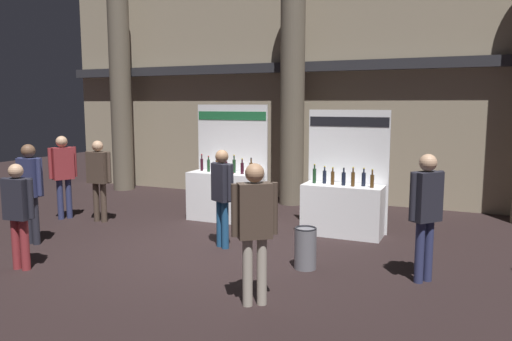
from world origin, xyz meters
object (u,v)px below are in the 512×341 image
at_px(trash_bin, 305,248).
at_px(visitor_3, 99,173).
at_px(visitor_2, 30,185).
at_px(exhibitor_booth_1, 343,204).
at_px(visitor_4, 255,222).
at_px(exhibitor_booth_0, 226,191).
at_px(visitor_7, 222,190).
at_px(visitor_8, 18,208).
at_px(visitor_5, 63,169).
at_px(visitor_6, 426,206).

bearing_deg(trash_bin, visitor_3, 167.10).
distance_m(visitor_2, visitor_3, 1.80).
distance_m(exhibitor_booth_1, visitor_4, 3.72).
relative_size(trash_bin, visitor_3, 0.37).
height_order(exhibitor_booth_0, visitor_7, exhibitor_booth_0).
bearing_deg(visitor_3, exhibitor_booth_0, 26.00).
height_order(exhibitor_booth_1, visitor_3, exhibitor_booth_1).
xyz_separation_m(exhibitor_booth_1, trash_bin, (-0.03, -2.15, -0.27)).
xyz_separation_m(exhibitor_booth_1, visitor_8, (-3.89, -3.89, 0.35)).
bearing_deg(visitor_7, visitor_2, 48.56).
bearing_deg(visitor_4, visitor_5, -61.73).
xyz_separation_m(exhibitor_booth_0, visitor_3, (-2.34, -1.20, 0.41)).
height_order(visitor_6, visitor_7, visitor_6).
bearing_deg(visitor_4, exhibitor_booth_1, -129.83).
bearing_deg(visitor_8, exhibitor_booth_0, 66.20).
height_order(exhibitor_booth_0, visitor_6, exhibitor_booth_0).
bearing_deg(visitor_8, visitor_7, 39.57).
relative_size(exhibitor_booth_0, trash_bin, 3.87).
distance_m(visitor_5, visitor_8, 3.35).
bearing_deg(exhibitor_booth_0, exhibitor_booth_1, -3.79).
height_order(exhibitor_booth_1, visitor_5, exhibitor_booth_1).
bearing_deg(visitor_4, visitor_2, -47.63).
relative_size(visitor_3, visitor_6, 0.95).
bearing_deg(visitor_3, visitor_2, -88.74).
relative_size(visitor_4, visitor_6, 0.98).
xyz_separation_m(exhibitor_booth_1, visitor_5, (-5.77, -1.13, 0.49)).
height_order(trash_bin, visitor_7, visitor_7).
distance_m(visitor_5, visitor_7, 4.13).
distance_m(visitor_4, visitor_6, 2.46).
xyz_separation_m(exhibitor_booth_0, visitor_7, (0.88, -1.84, 0.37)).
bearing_deg(trash_bin, visitor_2, -171.88).
bearing_deg(visitor_4, trash_bin, -132.32).
height_order(visitor_2, visitor_3, visitor_2).
bearing_deg(visitor_2, trash_bin, -171.22).
bearing_deg(visitor_5, visitor_7, -69.00).
distance_m(visitor_3, visitor_5, 0.88).
relative_size(exhibitor_booth_1, visitor_8, 1.47).
bearing_deg(visitor_7, trash_bin, -167.90).
xyz_separation_m(exhibitor_booth_0, visitor_4, (2.38, -3.86, 0.43)).
bearing_deg(visitor_3, visitor_7, -12.30).
bearing_deg(exhibitor_booth_1, visitor_4, -92.69).
xyz_separation_m(trash_bin, visitor_8, (-3.85, -1.75, 0.62)).
height_order(exhibitor_booth_1, visitor_4, exhibitor_booth_1).
bearing_deg(visitor_8, exhibitor_booth_1, 39.42).
xyz_separation_m(exhibitor_booth_1, visitor_3, (-4.90, -1.03, 0.44)).
height_order(visitor_3, visitor_8, visitor_3).
distance_m(visitor_5, visitor_6, 7.46).
relative_size(visitor_3, visitor_5, 0.96).
bearing_deg(exhibitor_booth_1, trash_bin, -90.89).
distance_m(trash_bin, visitor_4, 1.71).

